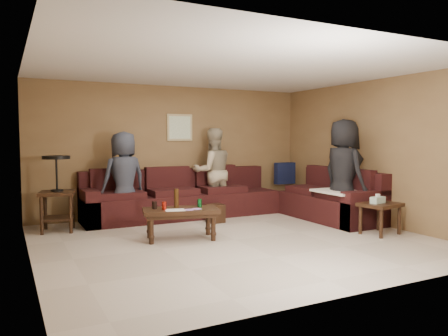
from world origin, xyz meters
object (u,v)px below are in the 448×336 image
object	(u,v)px
end_table_left	(57,192)
person_left	(124,178)
side_table_right	(380,207)
waste_bin	(215,213)
coffee_table	(181,213)
person_middle	(213,171)
sectional_sofa	(235,201)
person_right	(344,172)

from	to	relation	value
end_table_left	person_left	size ratio (longest dim) A/B	0.76
side_table_right	waste_bin	world-z (taller)	side_table_right
coffee_table	person_middle	world-z (taller)	person_middle
sectional_sofa	end_table_left	size ratio (longest dim) A/B	3.82
coffee_table	person_left	world-z (taller)	person_left
side_table_right	person_left	world-z (taller)	person_left
sectional_sofa	end_table_left	world-z (taller)	end_table_left
coffee_table	person_left	size ratio (longest dim) A/B	0.74
coffee_table	side_table_right	xyz separation A→B (m)	(2.88, -1.09, 0.03)
end_table_left	person_right	xyz separation A→B (m)	(4.45, -1.66, 0.27)
sectional_sofa	side_table_right	distance (m)	2.59
side_table_right	waste_bin	xyz separation A→B (m)	(-1.86, 2.01, -0.26)
end_table_left	person_right	size ratio (longest dim) A/B	0.67
end_table_left	person_left	bearing A→B (deg)	3.24
coffee_table	person_right	world-z (taller)	person_right
end_table_left	side_table_right	xyz separation A→B (m)	(4.44, -2.50, -0.22)
person_left	person_right	xyz separation A→B (m)	(3.36, -1.72, 0.10)
person_right	coffee_table	bearing A→B (deg)	85.60
sectional_sofa	end_table_left	xyz separation A→B (m)	(-3.07, 0.30, 0.31)
person_left	side_table_right	bearing A→B (deg)	130.90
coffee_table	waste_bin	xyz separation A→B (m)	(1.02, 0.93, -0.23)
side_table_right	waste_bin	size ratio (longest dim) A/B	2.07
waste_bin	person_right	bearing A→B (deg)	-32.07
sectional_sofa	end_table_left	distance (m)	3.10
sectional_sofa	person_right	size ratio (longest dim) A/B	2.56
person_left	person_right	distance (m)	3.78
sectional_sofa	person_middle	bearing A→B (deg)	107.87
sectional_sofa	coffee_table	world-z (taller)	sectional_sofa
sectional_sofa	person_left	distance (m)	2.07
side_table_right	sectional_sofa	bearing A→B (deg)	121.90
coffee_table	end_table_left	size ratio (longest dim) A/B	0.98
coffee_table	end_table_left	xyz separation A→B (m)	(-1.56, 1.41, 0.25)
sectional_sofa	coffee_table	xyz separation A→B (m)	(-1.51, -1.11, 0.06)
person_right	waste_bin	bearing A→B (deg)	58.43
side_table_right	coffee_table	bearing A→B (deg)	159.34
coffee_table	sectional_sofa	bearing A→B (deg)	36.44
sectional_sofa	person_middle	world-z (taller)	person_middle
coffee_table	person_middle	distance (m)	2.19
end_table_left	side_table_right	world-z (taller)	end_table_left
sectional_sofa	coffee_table	size ratio (longest dim) A/B	3.90
sectional_sofa	person_middle	xyz separation A→B (m)	(-0.18, 0.57, 0.52)
sectional_sofa	person_right	xyz separation A→B (m)	(1.39, -1.36, 0.58)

